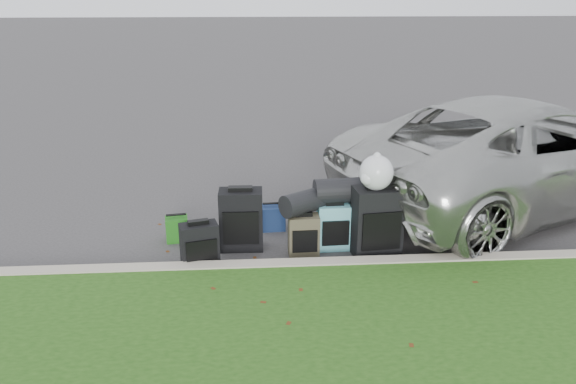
{
  "coord_description": "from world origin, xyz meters",
  "views": [
    {
      "loc": [
        -0.56,
        -6.66,
        3.05
      ],
      "look_at": [
        -0.1,
        0.2,
        0.55
      ],
      "focal_mm": 35.0,
      "sensor_mm": 36.0,
      "label": 1
    }
  ],
  "objects": [
    {
      "name": "curb",
      "position": [
        0.0,
        -1.0,
        0.07
      ],
      "size": [
        120.0,
        0.18,
        0.15
      ],
      "primitive_type": "cube",
      "color": "#9E937F",
      "rests_on": "ground"
    },
    {
      "name": "suitcase_small_black",
      "position": [
        -1.19,
        -0.76,
        0.27
      ],
      "size": [
        0.47,
        0.34,
        0.53
      ],
      "primitive_type": "cube",
      "rotation": [
        0.0,
        0.0,
        0.26
      ],
      "color": "black",
      "rests_on": "ground"
    },
    {
      "name": "trash_bag",
      "position": [
        0.87,
        -0.59,
        1.05
      ],
      "size": [
        0.4,
        0.4,
        0.4
      ],
      "primitive_type": "sphere",
      "color": "silver",
      "rests_on": "suitcase_large_black_right"
    },
    {
      "name": "duffel_right",
      "position": [
        0.47,
        -0.29,
        0.73
      ],
      "size": [
        0.58,
        0.35,
        0.31
      ],
      "primitive_type": "cylinder",
      "rotation": [
        0.0,
        1.57,
        0.08
      ],
      "color": "black",
      "rests_on": "suitcase_teal"
    },
    {
      "name": "suitcase_teal",
      "position": [
        0.43,
        -0.37,
        0.29
      ],
      "size": [
        0.41,
        0.26,
        0.58
      ],
      "primitive_type": "cube",
      "rotation": [
        0.0,
        0.0,
        0.04
      ],
      "color": "teal",
      "rests_on": "ground"
    },
    {
      "name": "duffel_left",
      "position": [
        0.03,
        -0.43,
        0.64
      ],
      "size": [
        0.59,
        0.52,
        0.28
      ],
      "primitive_type": "cylinder",
      "rotation": [
        0.0,
        1.57,
        0.58
      ],
      "color": "black",
      "rests_on": "suitcase_olive"
    },
    {
      "name": "suitcase_olive",
      "position": [
        0.04,
        -0.51,
        0.25
      ],
      "size": [
        0.37,
        0.24,
        0.5
      ],
      "primitive_type": "cube",
      "rotation": [
        0.0,
        0.0,
        0.03
      ],
      "color": "#363223",
      "rests_on": "ground"
    },
    {
      "name": "ground",
      "position": [
        0.0,
        0.0,
        0.0
      ],
      "size": [
        120.0,
        120.0,
        0.0
      ],
      "primitive_type": "plane",
      "color": "#383535",
      "rests_on": "ground"
    },
    {
      "name": "suitcase_large_black_left",
      "position": [
        -0.71,
        -0.28,
        0.38
      ],
      "size": [
        0.53,
        0.33,
        0.76
      ],
      "primitive_type": "cube",
      "rotation": [
        0.0,
        0.0,
        -0.02
      ],
      "color": "black",
      "rests_on": "ground"
    },
    {
      "name": "suitcase_large_black_right",
      "position": [
        0.91,
        -0.57,
        0.43
      ],
      "size": [
        0.6,
        0.4,
        0.85
      ],
      "primitive_type": "cube",
      "rotation": [
        0.0,
        0.0,
        0.11
      ],
      "color": "black",
      "rests_on": "ground"
    },
    {
      "name": "tote_navy",
      "position": [
        -0.29,
        0.28,
        0.16
      ],
      "size": [
        0.32,
        0.26,
        0.33
      ],
      "primitive_type": "cube",
      "rotation": [
        0.0,
        0.0,
        0.07
      ],
      "color": "navy",
      "rests_on": "ground"
    },
    {
      "name": "suv",
      "position": [
        3.41,
        1.04,
        0.79
      ],
      "size": [
        6.27,
        4.74,
        1.58
      ],
      "primitive_type": "imported",
      "rotation": [
        0.0,
        0.0,
        1.99
      ],
      "color": "#B7B7B2",
      "rests_on": "ground"
    },
    {
      "name": "tote_green",
      "position": [
        -1.54,
        -0.01,
        0.16
      ],
      "size": [
        0.31,
        0.26,
        0.31
      ],
      "primitive_type": "cube",
      "rotation": [
        0.0,
        0.0,
        0.14
      ],
      "color": "#1D6316",
      "rests_on": "ground"
    }
  ]
}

